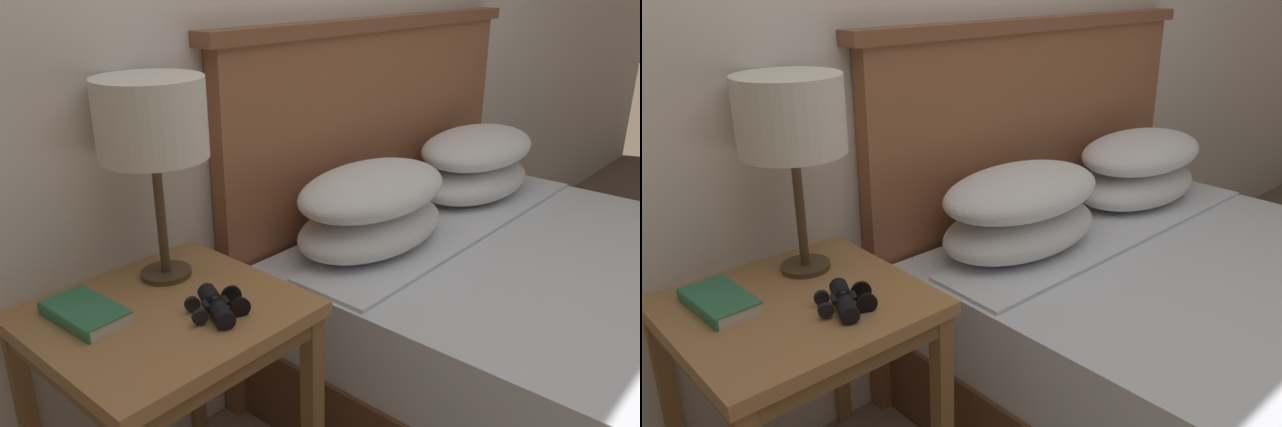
{
  "view_description": "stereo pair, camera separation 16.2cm",
  "coord_description": "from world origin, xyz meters",
  "views": [
    {
      "loc": [
        -1.3,
        -0.43,
        1.39
      ],
      "look_at": [
        -0.06,
        0.67,
        0.75
      ],
      "focal_mm": 35.0,
      "sensor_mm": 36.0,
      "label": 1
    },
    {
      "loc": [
        -1.18,
        -0.54,
        1.39
      ],
      "look_at": [
        -0.06,
        0.67,
        0.75
      ],
      "focal_mm": 35.0,
      "sensor_mm": 36.0,
      "label": 2
    }
  ],
  "objects": [
    {
      "name": "book_on_nightstand",
      "position": [
        -0.72,
        0.8,
        0.67
      ],
      "size": [
        0.13,
        0.21,
        0.03
      ],
      "color": "silver",
      "rests_on": "nightstand"
    },
    {
      "name": "binoculars_pair",
      "position": [
        -0.51,
        0.59,
        0.67
      ],
      "size": [
        0.16,
        0.16,
        0.05
      ],
      "color": "black",
      "rests_on": "nightstand"
    },
    {
      "name": "nightstand",
      "position": [
        -0.57,
        0.72,
        0.56
      ],
      "size": [
        0.58,
        0.58,
        0.65
      ],
      "color": "#AD7A47",
      "rests_on": "ground_plane"
    },
    {
      "name": "bed",
      "position": [
        0.57,
        0.13,
        0.33
      ],
      "size": [
        1.62,
        1.89,
        1.25
      ],
      "color": "brown",
      "rests_on": "ground_plane"
    },
    {
      "name": "table_lamp",
      "position": [
        -0.47,
        0.85,
        1.06
      ],
      "size": [
        0.27,
        0.27,
        0.51
      ],
      "color": "#4C3823",
      "rests_on": "nightstand"
    },
    {
      "name": "wall_back",
      "position": [
        0.0,
        1.01,
        1.3
      ],
      "size": [
        8.0,
        0.06,
        2.6
      ],
      "color": "silver",
      "rests_on": "ground_plane"
    }
  ]
}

